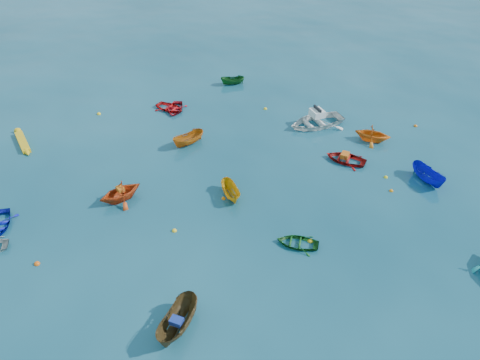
% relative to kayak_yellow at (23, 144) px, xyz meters
% --- Properties ---
extents(ground, '(160.00, 160.00, 0.00)m').
position_rel_kayak_yellow_xyz_m(ground, '(18.55, -1.94, 0.00)').
color(ground, '#0A394B').
rests_on(ground, ground).
extents(sampan_brown_mid, '(1.65, 3.62, 1.36)m').
position_rel_kayak_yellow_xyz_m(sampan_brown_mid, '(21.27, -9.45, 0.00)').
color(sampan_brown_mid, '#4F3B1C').
rests_on(sampan_brown_mid, ground).
extents(dinghy_orange_w, '(3.64, 3.84, 1.59)m').
position_rel_kayak_yellow_xyz_m(dinghy_orange_w, '(11.90, -2.24, 0.00)').
color(dinghy_orange_w, '#CA4013').
rests_on(dinghy_orange_w, ground).
extents(sampan_yellow_mid, '(2.63, 2.63, 1.04)m').
position_rel_kayak_yellow_xyz_m(sampan_yellow_mid, '(18.62, 1.50, 0.00)').
color(sampan_yellow_mid, orange).
rests_on(sampan_yellow_mid, ground).
extents(dinghy_green_e, '(2.98, 2.43, 0.54)m').
position_rel_kayak_yellow_xyz_m(dinghy_green_e, '(24.52, -0.88, 0.00)').
color(dinghy_green_e, '#135519').
rests_on(dinghy_green_e, ground).
extents(dinghy_red_nw, '(3.09, 2.36, 0.60)m').
position_rel_kayak_yellow_xyz_m(dinghy_red_nw, '(7.58, 10.44, 0.00)').
color(dinghy_red_nw, red).
rests_on(dinghy_red_nw, ground).
extents(sampan_orange_n, '(2.15, 3.16, 1.14)m').
position_rel_kayak_yellow_xyz_m(sampan_orange_n, '(12.34, 6.05, 0.00)').
color(sampan_orange_n, '#BA6111').
rests_on(sampan_orange_n, ground).
extents(dinghy_red_ne, '(3.17, 2.30, 0.65)m').
position_rel_kayak_yellow_xyz_m(dinghy_red_ne, '(24.58, 9.49, 0.00)').
color(dinghy_red_ne, '#9E0F0D').
rests_on(dinghy_red_ne, ground).
extents(sampan_blue_far, '(3.14, 2.87, 1.20)m').
position_rel_kayak_yellow_xyz_m(sampan_blue_far, '(30.69, 9.57, 0.00)').
color(sampan_blue_far, '#0E0EB6').
rests_on(sampan_blue_far, ground).
extents(dinghy_red_far, '(2.88, 3.32, 0.58)m').
position_rel_kayak_yellow_xyz_m(dinghy_red_far, '(8.10, 10.52, 0.00)').
color(dinghy_red_far, red).
rests_on(dinghy_red_far, ground).
extents(dinghy_orange_far, '(3.10, 2.74, 1.53)m').
position_rel_kayak_yellow_xyz_m(dinghy_orange_far, '(25.66, 13.39, 0.00)').
color(dinghy_orange_far, orange).
rests_on(dinghy_orange_far, ground).
extents(sampan_green_far, '(2.51, 2.21, 0.95)m').
position_rel_kayak_yellow_xyz_m(sampan_green_far, '(10.29, 17.86, 0.00)').
color(sampan_green_far, '#13511B').
rests_on(sampan_green_far, ground).
extents(kayak_yellow, '(3.85, 2.73, 0.42)m').
position_rel_kayak_yellow_xyz_m(kayak_yellow, '(0.00, 0.00, 0.00)').
color(kayak_yellow, gold).
rests_on(kayak_yellow, ground).
extents(motorboat_white, '(5.95, 6.11, 1.64)m').
position_rel_kayak_yellow_xyz_m(motorboat_white, '(20.64, 13.79, 0.00)').
color(motorboat_white, white).
rests_on(motorboat_white, ground).
extents(tarp_blue_a, '(0.68, 0.54, 0.31)m').
position_rel_kayak_yellow_xyz_m(tarp_blue_a, '(21.29, -9.60, 0.83)').
color(tarp_blue_a, navy).
rests_on(tarp_blue_a, sampan_brown_mid).
extents(tarp_orange_a, '(0.71, 0.64, 0.28)m').
position_rel_kayak_yellow_xyz_m(tarp_orange_a, '(11.92, -2.19, 0.94)').
color(tarp_orange_a, '#D36415').
rests_on(tarp_orange_a, dinghy_orange_w).
extents(tarp_orange_b, '(0.58, 0.76, 0.37)m').
position_rel_kayak_yellow_xyz_m(tarp_orange_b, '(24.48, 9.49, 0.51)').
color(tarp_orange_b, '#D35C15').
rests_on(tarp_orange_b, dinghy_red_ne).
extents(buoy_or_a, '(0.36, 0.36, 0.36)m').
position_rel_kayak_yellow_xyz_m(buoy_or_a, '(11.23, -9.40, 0.00)').
color(buoy_or_a, '#F0590D').
rests_on(buoy_or_a, ground).
extents(buoy_ye_a, '(0.32, 0.32, 0.32)m').
position_rel_kayak_yellow_xyz_m(buoy_ye_a, '(16.98, -3.30, 0.00)').
color(buoy_ye_a, yellow).
rests_on(buoy_ye_a, ground).
extents(buoy_ye_b, '(0.37, 0.37, 0.37)m').
position_rel_kayak_yellow_xyz_m(buoy_ye_b, '(2.25, 6.78, 0.00)').
color(buoy_ye_b, yellow).
rests_on(buoy_ye_b, ground).
extents(buoy_or_c, '(0.30, 0.30, 0.30)m').
position_rel_kayak_yellow_xyz_m(buoy_or_c, '(18.26, 1.04, 0.00)').
color(buoy_or_c, '#D26C0B').
rests_on(buoy_or_c, ground).
extents(buoy_ye_c, '(0.38, 0.38, 0.38)m').
position_rel_kayak_yellow_xyz_m(buoy_ye_c, '(25.17, -0.26, 0.00)').
color(buoy_ye_c, yellow).
rests_on(buoy_ye_c, ground).
extents(buoy_or_d, '(0.29, 0.29, 0.29)m').
position_rel_kayak_yellow_xyz_m(buoy_or_d, '(28.62, 7.22, 0.00)').
color(buoy_or_d, orange).
rests_on(buoy_or_d, ground).
extents(buoy_ye_d, '(0.33, 0.33, 0.33)m').
position_rel_kayak_yellow_xyz_m(buoy_ye_d, '(15.46, 14.49, 0.00)').
color(buoy_ye_d, yellow).
rests_on(buoy_ye_d, ground).
extents(buoy_or_e, '(0.32, 0.32, 0.32)m').
position_rel_kayak_yellow_xyz_m(buoy_or_e, '(28.53, 17.50, 0.00)').
color(buoy_or_e, orange).
rests_on(buoy_or_e, ground).
extents(buoy_ye_e, '(0.30, 0.30, 0.30)m').
position_rel_kayak_yellow_xyz_m(buoy_ye_e, '(27.90, 8.70, 0.00)').
color(buoy_ye_e, yellow).
rests_on(buoy_ye_e, ground).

